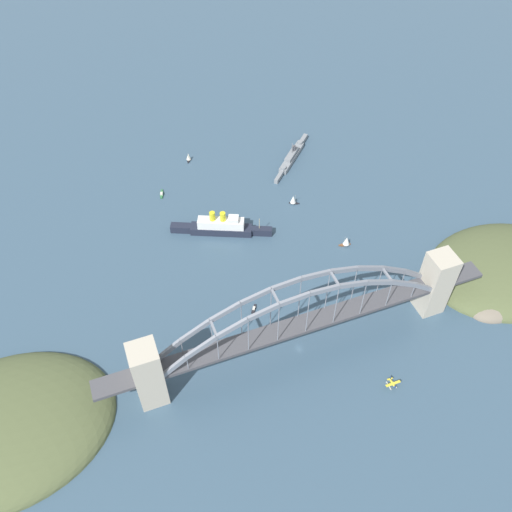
{
  "coord_description": "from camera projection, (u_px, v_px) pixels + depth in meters",
  "views": [
    {
      "loc": [
        -95.35,
        -172.33,
        301.95
      ],
      "look_at": [
        0.0,
        79.54,
        8.0
      ],
      "focal_mm": 38.11,
      "sensor_mm": 36.0,
      "label": 1
    }
  ],
  "objects": [
    {
      "name": "ground_plane",
      "position": [
        299.0,
        348.0,
        354.32
      ],
      "size": [
        1400.0,
        1400.0,
        0.0
      ],
      "primitive_type": "plane",
      "color": "#385166"
    },
    {
      "name": "harbor_arch_bridge",
      "position": [
        302.0,
        324.0,
        334.28
      ],
      "size": [
        257.73,
        16.88,
        65.64
      ],
      "color": "#BCB29E",
      "rests_on": "ground"
    },
    {
      "name": "headland_west_shore",
      "position": [
        1.0,
        433.0,
        315.11
      ],
      "size": [
        130.6,
        100.92,
        29.37
      ],
      "color": "#515B38",
      "rests_on": "ground"
    },
    {
      "name": "headland_east_shore",
      "position": [
        504.0,
        272.0,
        398.48
      ],
      "size": [
        119.57,
        91.71,
        28.21
      ],
      "color": "#515B38",
      "rests_on": "ground"
    },
    {
      "name": "ocean_liner",
      "position": [
        221.0,
        227.0,
        421.91
      ],
      "size": [
        74.96,
        37.78,
        20.93
      ],
      "color": "#1E2333",
      "rests_on": "ground"
    },
    {
      "name": "naval_cruiser",
      "position": [
        292.0,
        156.0,
        487.21
      ],
      "size": [
        54.44,
        55.17,
        17.57
      ],
      "color": "gray",
      "rests_on": "ground"
    },
    {
      "name": "seaplane_taxiing_near_bridge",
      "position": [
        392.0,
        384.0,
        334.47
      ],
      "size": [
        10.03,
        6.86,
        4.99
      ],
      "color": "#B7B7B2",
      "rests_on": "ground"
    },
    {
      "name": "small_boat_0",
      "position": [
        188.0,
        157.0,
        485.82
      ],
      "size": [
        5.55,
        7.33,
        8.19
      ],
      "color": "black",
      "rests_on": "ground"
    },
    {
      "name": "small_boat_1",
      "position": [
        254.0,
        309.0,
        374.62
      ],
      "size": [
        6.33,
        8.44,
        2.14
      ],
      "color": "black",
      "rests_on": "ground"
    },
    {
      "name": "small_boat_2",
      "position": [
        346.0,
        241.0,
        413.99
      ],
      "size": [
        9.3,
        5.91,
        9.39
      ],
      "color": "brown",
      "rests_on": "ground"
    },
    {
      "name": "small_boat_3",
      "position": [
        162.0,
        194.0,
        456.21
      ],
      "size": [
        4.49,
        11.04,
        2.35
      ],
      "color": "#2D6B3D",
      "rests_on": "ground"
    },
    {
      "name": "small_boat_4",
      "position": [
        293.0,
        200.0,
        446.26
      ],
      "size": [
        8.17,
        6.32,
        9.33
      ],
      "color": "black",
      "rests_on": "ground"
    }
  ]
}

